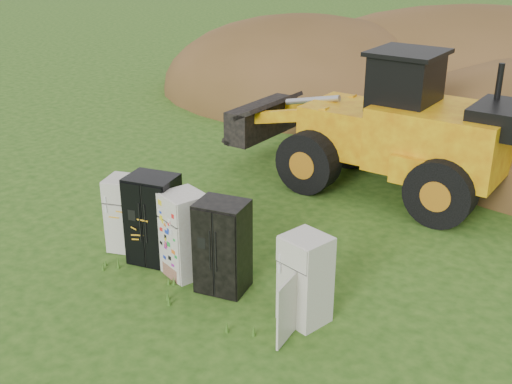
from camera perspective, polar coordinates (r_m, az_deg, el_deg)
ground at (r=13.67m, az=-4.46°, el=-7.83°), size 120.00×120.00×0.00m
fridge_leftmost at (r=14.84m, az=-11.48°, el=-1.89°), size 0.98×0.96×1.73m
fridge_black_side at (r=14.14m, az=-9.08°, el=-2.40°), size 1.22×1.07×2.00m
fridge_sticker at (r=13.53m, az=-6.33°, el=-3.78°), size 1.00×0.95×1.86m
fridge_dark_mid at (r=12.93m, az=-2.99°, el=-4.84°), size 1.15×1.02×1.92m
fridge_open_door at (r=11.98m, az=4.41°, el=-7.74°), size 0.92×0.87×1.75m
wheel_loader at (r=18.02m, az=9.91°, el=6.43°), size 8.29×3.62×3.95m
dirt_mound_left at (r=28.27m, az=4.74°, el=8.48°), size 14.22×10.66×6.88m
dirt_mound_back at (r=29.13m, az=19.66°, el=7.66°), size 19.45×12.97×7.75m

